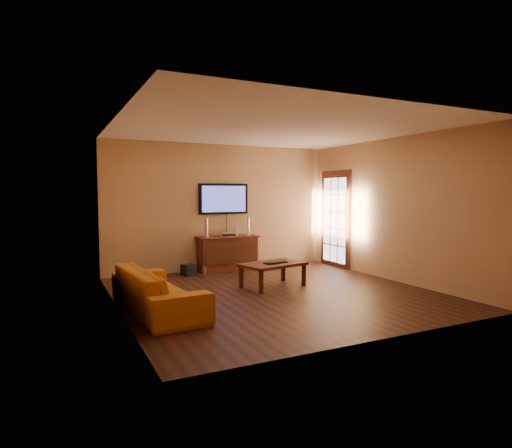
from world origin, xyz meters
TOP-DOWN VIEW (x-y plane):
  - ground_plane at (0.00, 0.00)m, footprint 5.00×5.00m
  - room_walls at (0.00, 0.62)m, footprint 5.00×5.00m
  - french_door at (2.46, 1.70)m, footprint 0.07×1.02m
  - media_console at (0.05, 2.24)m, footprint 1.30×0.50m
  - television at (0.05, 2.45)m, footprint 1.11×0.08m
  - coffee_table at (0.19, 0.45)m, footprint 1.23×0.90m
  - sofa at (-2.01, -0.21)m, footprint 0.78×2.12m
  - speaker_left at (-0.40, 2.28)m, footprint 0.11×0.11m
  - speaker_right at (0.56, 2.28)m, footprint 0.11×0.11m
  - av_receiver at (0.06, 2.19)m, footprint 0.37×0.31m
  - game_console at (0.30, 2.28)m, footprint 0.11×0.17m
  - subwoofer at (-0.86, 2.09)m, footprint 0.29×0.29m
  - bottle at (-0.59, 1.89)m, footprint 0.07×0.07m
  - keyboard at (0.21, 0.39)m, footprint 0.45×0.23m

SIDE VIEW (x-z plane):
  - ground_plane at x=0.00m, z-range 0.00..0.00m
  - bottle at x=-0.59m, z-range -0.01..0.21m
  - subwoofer at x=-0.86m, z-range 0.00..0.23m
  - media_console at x=0.05m, z-range 0.00..0.75m
  - coffee_table at x=0.19m, z-range 0.16..0.59m
  - sofa at x=-2.01m, z-range 0.00..0.81m
  - keyboard at x=0.21m, z-range 0.43..0.45m
  - av_receiver at x=0.06m, z-range 0.74..0.82m
  - game_console at x=0.30m, z-range 0.74..0.97m
  - speaker_right at x=0.56m, z-range 0.73..1.12m
  - speaker_left at x=-0.40m, z-range 0.73..1.12m
  - french_door at x=2.46m, z-range -0.06..2.16m
  - television at x=0.05m, z-range 1.20..1.86m
  - room_walls at x=0.00m, z-range -0.81..4.19m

